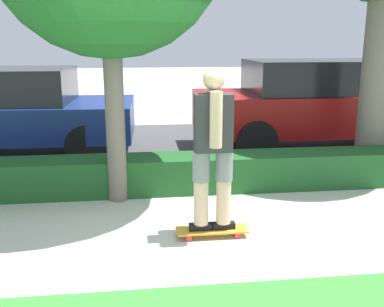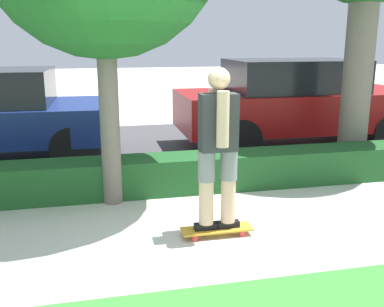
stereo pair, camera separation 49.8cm
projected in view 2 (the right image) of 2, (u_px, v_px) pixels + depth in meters
ground_plane at (195, 237)px, 4.91m from camera, size 60.00×60.00×0.00m
street_asphalt at (147, 149)px, 8.88m from camera, size 16.58×5.00×0.01m
hedge_row at (170, 174)px, 6.36m from camera, size 16.58×0.60×0.51m
skateboard at (217, 229)px, 4.95m from camera, size 0.79×0.24×0.08m
skater_person at (218, 146)px, 4.71m from camera, size 0.51×0.45×1.75m
parked_car_middle at (296, 101)px, 8.98m from camera, size 4.80×1.99×1.72m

